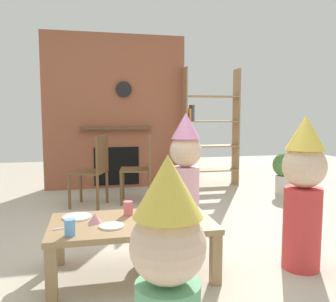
# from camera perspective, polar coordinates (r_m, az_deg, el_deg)

# --- Properties ---
(ground_plane) EXTENTS (12.00, 12.00, 0.00)m
(ground_plane) POSITION_cam_1_polar(r_m,az_deg,el_deg) (3.25, -1.10, -14.89)
(ground_plane) COLOR #BCB29E
(brick_fireplace_feature) EXTENTS (2.20, 0.28, 2.40)m
(brick_fireplace_feature) POSITION_cam_1_polar(r_m,az_deg,el_deg) (5.59, -8.60, 6.25)
(brick_fireplace_feature) COLOR #935138
(brick_fireplace_feature) RESTS_ON ground_plane
(bookshelf) EXTENTS (0.90, 0.28, 1.90)m
(bookshelf) POSITION_cam_1_polar(r_m,az_deg,el_deg) (5.69, 6.36, 3.13)
(bookshelf) COLOR #9E7A51
(bookshelf) RESTS_ON ground_plane
(coffee_table) EXTENTS (1.16, 0.65, 0.40)m
(coffee_table) POSITION_cam_1_polar(r_m,az_deg,el_deg) (2.59, -5.87, -12.52)
(coffee_table) COLOR #9E7A51
(coffee_table) RESTS_ON ground_plane
(paper_cup_near_left) EXTENTS (0.07, 0.07, 0.11)m
(paper_cup_near_left) POSITION_cam_1_polar(r_m,az_deg,el_deg) (2.70, -6.53, -9.30)
(paper_cup_near_left) COLOR #E5666B
(paper_cup_near_left) RESTS_ON coffee_table
(paper_cup_near_right) EXTENTS (0.06, 0.06, 0.09)m
(paper_cup_near_right) POSITION_cam_1_polar(r_m,az_deg,el_deg) (2.35, -0.41, -11.78)
(paper_cup_near_right) COLOR silver
(paper_cup_near_right) RESTS_ON coffee_table
(paper_cup_center) EXTENTS (0.07, 0.07, 0.10)m
(paper_cup_center) POSITION_cam_1_polar(r_m,az_deg,el_deg) (2.82, -0.27, -8.65)
(paper_cup_center) COLOR #F2CC4C
(paper_cup_center) RESTS_ON coffee_table
(paper_cup_far_left) EXTENTS (0.07, 0.07, 0.11)m
(paper_cup_far_left) POSITION_cam_1_polar(r_m,az_deg,el_deg) (2.33, -15.79, -11.97)
(paper_cup_far_left) COLOR #669EE0
(paper_cup_far_left) RESTS_ON coffee_table
(paper_plate_front) EXTENTS (0.17, 0.17, 0.01)m
(paper_plate_front) POSITION_cam_1_polar(r_m,az_deg,el_deg) (2.46, -9.19, -12.04)
(paper_plate_front) COLOR white
(paper_plate_front) RESTS_ON coffee_table
(paper_plate_rear) EXTENTS (0.21, 0.21, 0.01)m
(paper_plate_rear) POSITION_cam_1_polar(r_m,az_deg,el_deg) (2.72, -14.68, -10.40)
(paper_plate_rear) COLOR white
(paper_plate_rear) RESTS_ON coffee_table
(birthday_cake_slice) EXTENTS (0.10, 0.10, 0.07)m
(birthday_cake_slice) POSITION_cam_1_polar(r_m,az_deg,el_deg) (2.56, -11.86, -10.71)
(birthday_cake_slice) COLOR pink
(birthday_cake_slice) RESTS_ON coffee_table
(table_fork) EXTENTS (0.15, 0.07, 0.01)m
(table_fork) POSITION_cam_1_polar(r_m,az_deg,el_deg) (2.50, -16.62, -12.00)
(table_fork) COLOR silver
(table_fork) RESTS_ON coffee_table
(child_with_cone_hat) EXTENTS (0.28, 0.28, 1.02)m
(child_with_cone_hat) POSITION_cam_1_polar(r_m,az_deg,el_deg) (1.36, -0.02, -21.05)
(child_with_cone_hat) COLOR #66B27F
(child_with_cone_hat) RESTS_ON ground_plane
(child_in_pink) EXTENTS (0.32, 0.32, 1.16)m
(child_in_pink) POSITION_cam_1_polar(r_m,az_deg,el_deg) (2.78, 21.32, -5.79)
(child_in_pink) COLOR #D13838
(child_in_pink) RESTS_ON ground_plane
(child_by_the_chairs) EXTENTS (0.33, 0.33, 1.18)m
(child_by_the_chairs) POSITION_cam_1_polar(r_m,az_deg,el_deg) (3.54, 2.89, -2.75)
(child_by_the_chairs) COLOR #EAB2C6
(child_by_the_chairs) RESTS_ON ground_plane
(dining_chair_left) EXTENTS (0.52, 0.52, 0.90)m
(dining_chair_left) POSITION_cam_1_polar(r_m,az_deg,el_deg) (4.46, -11.84, -2.50)
(dining_chair_left) COLOR brown
(dining_chair_left) RESTS_ON ground_plane
(dining_chair_middle) EXTENTS (0.46, 0.46, 0.90)m
(dining_chair_middle) POSITION_cam_1_polar(r_m,az_deg,el_deg) (4.59, -4.18, -2.15)
(dining_chair_middle) COLOR brown
(dining_chair_middle) RESTS_ON ground_plane
(potted_plant_tall) EXTENTS (0.37, 0.37, 0.61)m
(potted_plant_tall) POSITION_cam_1_polar(r_m,az_deg,el_deg) (5.39, 18.67, -3.05)
(potted_plant_tall) COLOR beige
(potted_plant_tall) RESTS_ON ground_plane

